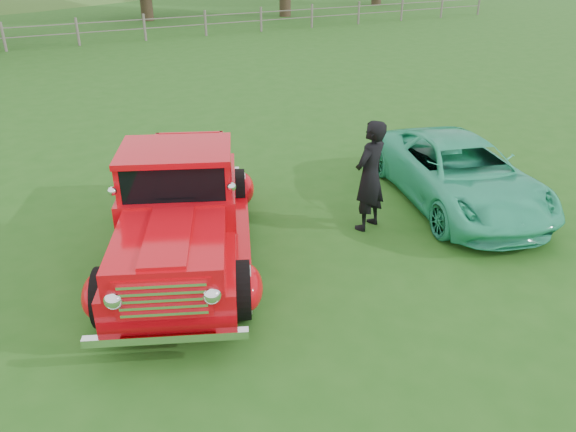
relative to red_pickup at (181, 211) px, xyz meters
name	(u,v)px	position (x,y,z in m)	size (l,w,h in m)	color
ground	(356,291)	(1.78, -1.95, -0.80)	(140.00, 140.00, 0.00)	#205416
fence_line	(78,32)	(1.78, 20.05, -0.19)	(48.00, 0.12, 1.20)	#696059
red_pickup	(181,211)	(0.00, 0.00, 0.00)	(3.56, 5.27, 1.78)	black
teal_sedan	(460,173)	(5.00, -0.42, -0.21)	(1.95, 4.22, 1.17)	#2EB987
man	(370,176)	(3.01, -0.44, 0.12)	(0.67, 0.44, 1.84)	black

